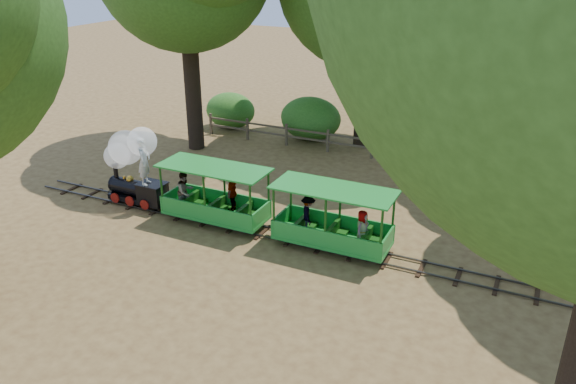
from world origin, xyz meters
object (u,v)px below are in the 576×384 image
at_px(locomotive, 132,160).
at_px(carriage_front, 212,199).
at_px(carriage_rear, 331,225).
at_px(fence, 395,149).

xyz_separation_m(locomotive, carriage_front, (3.19, -0.06, -0.80)).
relative_size(locomotive, carriage_rear, 0.81).
distance_m(carriage_front, fence, 8.87).
relative_size(locomotive, fence, 0.16).
height_order(carriage_front, carriage_rear, same).
height_order(locomotive, fence, locomotive).
distance_m(carriage_rear, fence, 8.00).
bearing_deg(fence, locomotive, -131.47).
height_order(locomotive, carriage_rear, locomotive).
relative_size(carriage_front, carriage_rear, 1.00).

